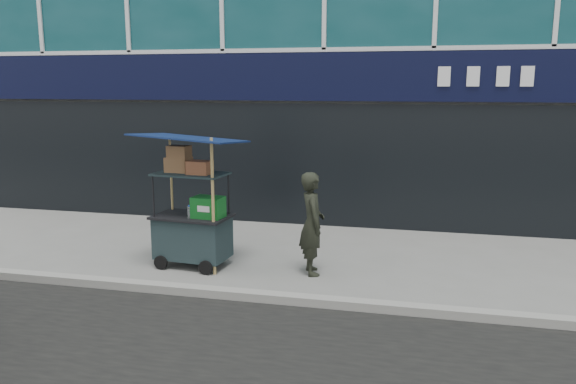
# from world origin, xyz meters

# --- Properties ---
(ground) EXTENTS (80.00, 80.00, 0.00)m
(ground) POSITION_xyz_m (0.00, 0.00, 0.00)
(ground) COLOR slate
(ground) RESTS_ON ground
(curb) EXTENTS (80.00, 0.18, 0.12)m
(curb) POSITION_xyz_m (0.00, -0.20, 0.06)
(curb) COLOR gray
(curb) RESTS_ON ground
(vendor_cart) EXTENTS (1.62, 1.23, 2.07)m
(vendor_cart) POSITION_xyz_m (-1.51, 0.96, 0.72)
(vendor_cart) COLOR black
(vendor_cart) RESTS_ON ground
(vendor_man) EXTENTS (0.54, 0.65, 1.52)m
(vendor_man) POSITION_xyz_m (0.33, 1.02, 0.76)
(vendor_man) COLOR black
(vendor_man) RESTS_ON ground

